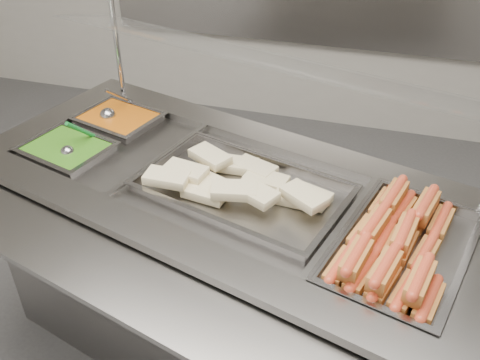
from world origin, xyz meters
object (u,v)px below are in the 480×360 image
(pan_wraps, at_px, (242,192))
(ladle, at_px, (109,115))
(steam_counter, at_px, (229,274))
(pan_hotdogs, at_px, (401,256))
(serving_spoon, at_px, (70,148))
(sneeze_guard, at_px, (262,61))

(pan_wraps, distance_m, ladle, 0.74)
(ladle, bearing_deg, steam_counter, -26.68)
(pan_hotdogs, height_order, ladle, ladle)
(ladle, xyz_separation_m, serving_spoon, (-0.01, -0.28, 0.00))
(sneeze_guard, bearing_deg, pan_wraps, -90.54)
(steam_counter, relative_size, serving_spoon, 12.09)
(sneeze_guard, height_order, ladle, sneeze_guard)
(sneeze_guard, bearing_deg, steam_counter, -105.88)
(pan_wraps, height_order, serving_spoon, serving_spoon)
(sneeze_guard, bearing_deg, ladle, 171.43)
(steam_counter, height_order, serving_spoon, serving_spoon)
(pan_wraps, bearing_deg, serving_spoon, 176.63)
(sneeze_guard, height_order, serving_spoon, sneeze_guard)
(steam_counter, bearing_deg, serving_spoon, 177.81)
(sneeze_guard, xyz_separation_m, serving_spoon, (-0.67, -0.18, -0.34))
(pan_hotdogs, xyz_separation_m, pan_wraps, (-0.53, 0.15, 0.01))
(pan_wraps, relative_size, serving_spoon, 4.54)
(pan_wraps, bearing_deg, ladle, 154.17)
(pan_hotdogs, relative_size, ladle, 3.35)
(pan_hotdogs, distance_m, serving_spoon, 1.21)
(sneeze_guard, bearing_deg, serving_spoon, -164.96)
(ladle, bearing_deg, pan_hotdogs, -21.58)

